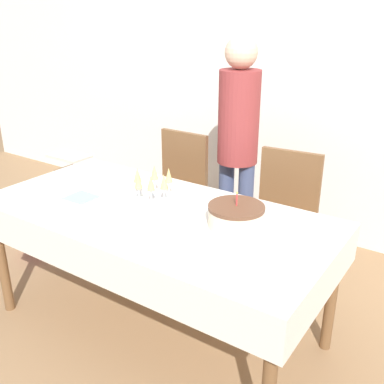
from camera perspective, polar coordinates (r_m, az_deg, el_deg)
ground_plane at (r=2.85m, az=-4.35°, el=-16.62°), size 12.00×12.00×0.00m
wall_back at (r=3.75m, az=12.15°, el=14.98°), size 8.00×0.05×2.70m
dining_table at (r=2.49m, az=-4.78°, el=-4.51°), size 1.94×0.94×0.77m
dining_chair_far_left at (r=3.36m, az=-2.02°, el=0.08°), size 0.42×0.42×0.96m
dining_chair_far_right at (r=2.97m, az=11.38°, el=-3.37°), size 0.46×0.46×0.96m
birthday_cake at (r=2.25m, az=5.62°, el=-3.05°), size 0.28×0.28×0.19m
champagne_tray at (r=2.55m, az=-5.01°, el=0.67°), size 0.31×0.31×0.18m
plate_stack_main at (r=2.27m, az=-7.38°, el=-3.98°), size 0.25×0.25×0.04m
cake_knife at (r=2.08m, az=2.51°, el=-6.84°), size 0.28×0.14×0.00m
fork_pile at (r=2.57m, az=-15.30°, el=-1.69°), size 0.17×0.06×0.02m
napkin_pile at (r=2.67m, az=-13.96°, el=-0.72°), size 0.15×0.15×0.01m
person_standing at (r=3.12m, az=5.87°, el=7.23°), size 0.28×0.28×1.64m
high_chair at (r=3.85m, az=-14.14°, el=1.64°), size 0.33×0.35×0.71m
gift_bag at (r=3.73m, az=-18.46°, el=-5.71°), size 0.28×0.17×0.22m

